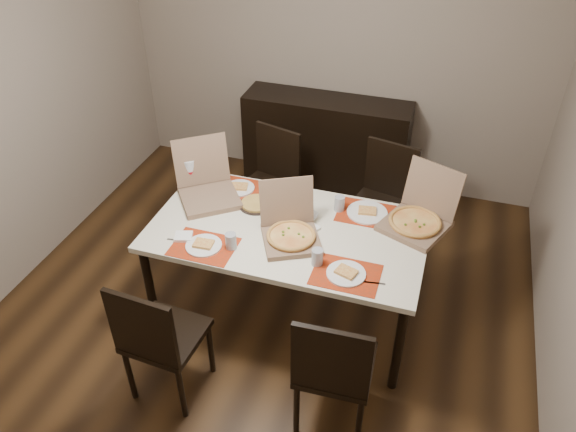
# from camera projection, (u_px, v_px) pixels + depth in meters

# --- Properties ---
(ground) EXTENTS (3.80, 4.00, 0.02)m
(ground) POSITION_uv_depth(u_px,v_px,m) (262.00, 313.00, 4.11)
(ground) COLOR #3F2713
(ground) RESTS_ON ground
(room_walls) EXTENTS (3.84, 4.02, 2.62)m
(room_walls) POSITION_uv_depth(u_px,v_px,m) (278.00, 63.00, 3.41)
(room_walls) COLOR gray
(room_walls) RESTS_ON ground
(sideboard) EXTENTS (1.50, 0.40, 0.90)m
(sideboard) POSITION_uv_depth(u_px,v_px,m) (326.00, 145.00, 5.20)
(sideboard) COLOR black
(sideboard) RESTS_ON ground
(dining_table) EXTENTS (1.80, 1.00, 0.75)m
(dining_table) POSITION_uv_depth(u_px,v_px,m) (288.00, 236.00, 3.73)
(dining_table) COLOR beige
(dining_table) RESTS_ON ground
(chair_near_left) EXTENTS (0.45, 0.45, 0.93)m
(chair_near_left) POSITION_uv_depth(u_px,v_px,m) (158.00, 337.00, 3.25)
(chair_near_left) COLOR black
(chair_near_left) RESTS_ON ground
(chair_near_right) EXTENTS (0.44, 0.44, 0.93)m
(chair_near_right) POSITION_uv_depth(u_px,v_px,m) (334.00, 368.00, 3.07)
(chair_near_right) COLOR black
(chair_near_right) RESTS_ON ground
(chair_far_left) EXTENTS (0.52, 0.52, 0.93)m
(chair_far_left) POSITION_uv_depth(u_px,v_px,m) (271.00, 179.00, 4.62)
(chair_far_left) COLOR black
(chair_far_left) RESTS_ON ground
(chair_far_right) EXTENTS (0.50, 0.50, 0.93)m
(chair_far_right) POSITION_uv_depth(u_px,v_px,m) (383.00, 196.00, 4.41)
(chair_far_right) COLOR black
(chair_far_right) RESTS_ON ground
(setting_near_left) EXTENTS (0.46, 0.30, 0.11)m
(setting_near_left) POSITION_uv_depth(u_px,v_px,m) (208.00, 243.00, 3.53)
(setting_near_left) COLOR #AD290B
(setting_near_left) RESTS_ON dining_table
(setting_near_right) EXTENTS (0.46, 0.30, 0.11)m
(setting_near_right) POSITION_uv_depth(u_px,v_px,m) (338.00, 269.00, 3.33)
(setting_near_right) COLOR #AD290B
(setting_near_right) RESTS_ON dining_table
(setting_far_left) EXTENTS (0.51, 0.30, 0.11)m
(setting_far_left) POSITION_uv_depth(u_px,v_px,m) (244.00, 188.00, 4.03)
(setting_far_left) COLOR #AD290B
(setting_far_left) RESTS_ON dining_table
(setting_far_right) EXTENTS (0.47, 0.30, 0.11)m
(setting_far_right) POSITION_uv_depth(u_px,v_px,m) (360.00, 210.00, 3.82)
(setting_far_right) COLOR #AD290B
(setting_far_right) RESTS_ON dining_table
(napkin_loose) EXTENTS (0.15, 0.16, 0.02)m
(napkin_loose) POSITION_uv_depth(u_px,v_px,m) (309.00, 228.00, 3.67)
(napkin_loose) COLOR white
(napkin_loose) RESTS_ON dining_table
(pizza_box_center) EXTENTS (0.49, 0.50, 0.35)m
(pizza_box_center) POSITION_uv_depth(u_px,v_px,m) (290.00, 232.00, 3.57)
(pizza_box_center) COLOR brown
(pizza_box_center) RESTS_ON dining_table
(pizza_box_right) EXTENTS (0.51, 0.54, 0.38)m
(pizza_box_right) POSITION_uv_depth(u_px,v_px,m) (418.00, 219.00, 3.68)
(pizza_box_right) COLOR brown
(pizza_box_right) RESTS_ON dining_table
(pizza_box_left) EXTENTS (0.57, 0.57, 0.39)m
(pizza_box_left) POSITION_uv_depth(u_px,v_px,m) (208.00, 189.00, 3.95)
(pizza_box_left) COLOR brown
(pizza_box_left) RESTS_ON dining_table
(faina_plate) EXTENTS (0.24, 0.24, 0.03)m
(faina_plate) POSITION_uv_depth(u_px,v_px,m) (256.00, 204.00, 3.89)
(faina_plate) COLOR black
(faina_plate) RESTS_ON dining_table
(dip_bowl) EXTENTS (0.14, 0.14, 0.03)m
(dip_bowl) POSITION_uv_depth(u_px,v_px,m) (308.00, 216.00, 3.77)
(dip_bowl) COLOR white
(dip_bowl) RESTS_ON dining_table
(soda_bottle) EXTENTS (0.09, 0.09, 0.27)m
(soda_bottle) POSITION_uv_depth(u_px,v_px,m) (190.00, 173.00, 4.02)
(soda_bottle) COLOR silver
(soda_bottle) RESTS_ON dining_table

